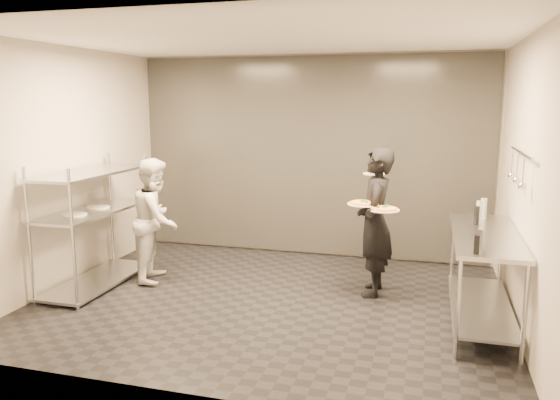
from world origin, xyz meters
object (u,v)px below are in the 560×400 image
(pizza_plate_near, at_px, (363,203))
(bottle_green, at_px, (479,211))
(waiter, at_px, (375,222))
(pos_monitor, at_px, (478,242))
(salad_plate, at_px, (374,172))
(chef, at_px, (156,220))
(bottle_dark, at_px, (477,215))
(bottle_clear, at_px, (484,208))
(prep_counter, at_px, (483,262))
(pizza_plate_far, at_px, (384,209))
(pass_rack, at_px, (94,222))

(pizza_plate_near, height_order, bottle_green, bottle_green)
(waiter, xyz_separation_m, pos_monitor, (0.99, -1.27, 0.17))
(salad_plate, bearing_deg, pos_monitor, -57.09)
(bottle_green, bearing_deg, salad_plate, 161.12)
(waiter, xyz_separation_m, chef, (-2.62, -0.19, -0.09))
(pizza_plate_near, xyz_separation_m, salad_plate, (0.06, 0.51, 0.28))
(waiter, relative_size, bottle_dark, 8.75)
(pos_monitor, relative_size, bottle_clear, 1.01)
(prep_counter, xyz_separation_m, chef, (-3.73, 0.38, 0.12))
(pos_monitor, xyz_separation_m, bottle_dark, (0.06, 1.05, 0.02))
(pizza_plate_far, relative_size, pos_monitor, 1.49)
(waiter, bearing_deg, pass_rack, -81.35)
(pos_monitor, bearing_deg, bottle_clear, 94.76)
(pos_monitor, bearing_deg, pizza_plate_near, 145.98)
(prep_counter, bearing_deg, salad_plate, 141.69)
(pizza_plate_near, bearing_deg, waiter, 54.42)
(pizza_plate_far, bearing_deg, pizza_plate_near, 156.31)
(bottle_green, bearing_deg, pass_rack, -172.90)
(chef, distance_m, bottle_green, 3.72)
(pass_rack, bearing_deg, bottle_clear, 9.07)
(bottle_clear, bearing_deg, salad_plate, 169.08)
(pizza_plate_near, bearing_deg, salad_plate, 83.25)
(pass_rack, xyz_separation_m, prep_counter, (4.33, 0.00, -0.14))
(prep_counter, bearing_deg, pizza_plate_far, 162.87)
(prep_counter, xyz_separation_m, waiter, (-1.11, 0.58, 0.21))
(salad_plate, distance_m, bottle_dark, 1.29)
(salad_plate, bearing_deg, bottle_green, -18.88)
(chef, bearing_deg, bottle_green, -101.97)
(pizza_plate_far, bearing_deg, salad_plate, 105.80)
(prep_counter, xyz_separation_m, pos_monitor, (-0.12, -0.70, 0.37))
(pos_monitor, bearing_deg, bottle_green, 96.58)
(bottle_clear, bearing_deg, bottle_green, -109.56)
(prep_counter, distance_m, bottle_dark, 0.53)
(salad_plate, bearing_deg, waiter, -80.58)
(waiter, distance_m, pos_monitor, 1.62)
(bottle_clear, bearing_deg, pizza_plate_near, -167.37)
(pizza_plate_near, height_order, bottle_dark, same)
(bottle_dark, bearing_deg, prep_counter, -79.75)
(bottle_green, bearing_deg, pizza_plate_far, -166.84)
(prep_counter, bearing_deg, waiter, 152.62)
(prep_counter, distance_m, pizza_plate_far, 1.12)
(salad_plate, bearing_deg, bottle_clear, -10.92)
(salad_plate, xyz_separation_m, pos_monitor, (1.05, -1.62, -0.35))
(waiter, relative_size, pizza_plate_near, 4.93)
(prep_counter, distance_m, bottle_clear, 0.80)
(salad_plate, xyz_separation_m, bottle_dark, (1.11, -0.57, -0.34))
(waiter, bearing_deg, chef, -87.34)
(prep_counter, bearing_deg, bottle_clear, 87.52)
(pos_monitor, distance_m, bottle_green, 1.24)
(bottle_dark, bearing_deg, pos_monitor, -93.08)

